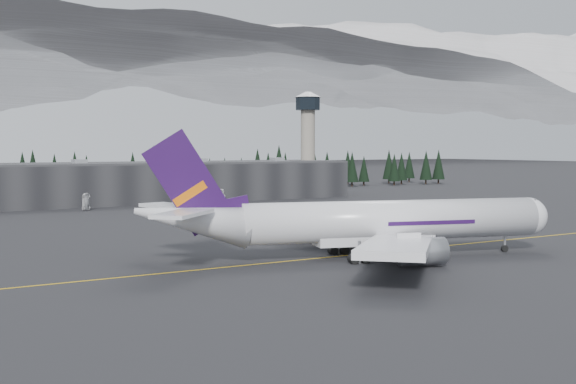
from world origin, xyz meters
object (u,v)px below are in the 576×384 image
gse_vehicle_a (86,208)px  gse_vehicle_b (223,201)px  terminal (112,183)px  control_tower (308,131)px  jet_main (357,222)px

gse_vehicle_a → gse_vehicle_b: (44.17, 4.64, 0.08)m
gse_vehicle_b → terminal: bearing=-120.2°
gse_vehicle_a → terminal: bearing=31.4°
control_tower → gse_vehicle_b: control_tower is taller
control_tower → gse_vehicle_a: control_tower is taller
jet_main → gse_vehicle_b: (32.01, 111.57, -4.91)m
terminal → gse_vehicle_a: 28.16m
terminal → jet_main: jet_main is taller
terminal → control_tower: 76.98m
jet_main → gse_vehicle_b: jet_main is taller
gse_vehicle_a → gse_vehicle_b: bearing=-19.9°
jet_main → control_tower: bearing=76.2°
jet_main → gse_vehicle_b: size_ratio=15.00×
gse_vehicle_a → gse_vehicle_b: size_ratio=1.10×
terminal → gse_vehicle_b: terminal is taller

